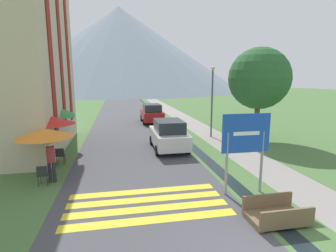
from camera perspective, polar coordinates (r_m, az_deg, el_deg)
name	(u,v)px	position (r m, az deg, el deg)	size (l,w,h in m)	color
ground_plane	(153,123)	(25.54, -3.23, 0.69)	(160.00, 160.00, 0.00)	#476B38
road	(124,111)	(35.22, -9.50, 3.23)	(6.40, 60.00, 0.01)	#424247
footpath	(169,110)	(35.90, 0.29, 3.50)	(2.20, 60.00, 0.01)	gray
drainage_channel	(152,110)	(35.51, -3.52, 3.40)	(0.60, 60.00, 0.00)	black
crosswalk_marking	(147,204)	(9.42, -4.55, -16.59)	(5.44, 2.54, 0.01)	yellow
mountain_distant	(120,49)	(95.59, -10.46, 16.07)	(82.69, 82.69, 28.23)	gray
hotel_building	(8,50)	(18.05, -31.41, 14.02)	(6.06, 9.49, 10.92)	#BCAD93
road_sign	(246,141)	(9.96, 16.55, -3.16)	(1.85, 0.11, 3.03)	gray
footbridge	(276,215)	(8.94, 22.52, -17.37)	(1.70, 1.10, 0.65)	brown
parked_car_near	(169,135)	(15.83, 0.14, -1.91)	(1.96, 4.03, 1.82)	silver
parked_car_far	(152,113)	(25.58, -3.55, 2.76)	(1.99, 4.02, 1.82)	#A31919
cafe_chair_middle	(60,155)	(14.24, -22.40, -5.76)	(0.40, 0.40, 0.85)	#232328
cafe_chair_nearest	(43,174)	(11.77, -25.58, -9.33)	(0.40, 0.40, 0.85)	#232328
cafe_chair_far_left	(55,147)	(15.79, -23.31, -4.29)	(0.40, 0.40, 0.85)	#232328
cafe_umbrella_front_orange	(44,133)	(12.19, -25.35, -1.39)	(2.34, 2.34, 2.20)	#B7B2A8
cafe_umbrella_middle_red	(49,120)	(14.23, -24.41, 1.19)	(2.44, 2.44, 2.45)	#B7B2A8
cafe_umbrella_rear_green	(60,112)	(16.88, -22.50, 2.81)	(2.28, 2.28, 2.55)	#B7B2A8
person_standing_terrace	(51,159)	(11.87, -24.13, -6.55)	(0.32, 0.32, 1.73)	#282833
person_seated_near	(45,154)	(13.92, -25.18, -5.63)	(0.32, 0.32, 1.22)	#282833
streetlamp	(212,96)	(19.29, 9.59, 6.54)	(0.28, 0.28, 5.13)	#515156
tree_by_path	(259,79)	(19.06, 19.23, 9.72)	(4.17, 4.17, 6.35)	brown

